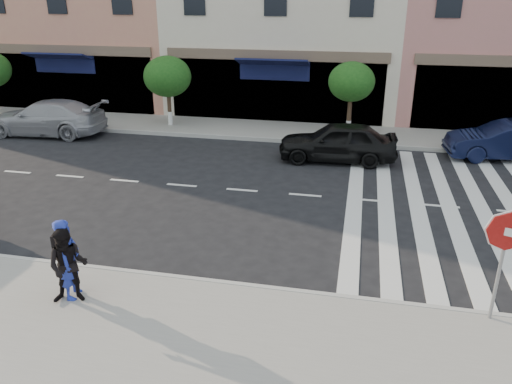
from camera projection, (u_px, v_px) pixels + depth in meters
name	position (u px, v px, depth m)	size (l,w,h in m)	color
ground	(203.00, 250.00, 12.08)	(120.00, 120.00, 0.00)	black
sidewalk_near	(137.00, 348.00, 8.65)	(60.00, 4.50, 0.15)	gray
sidewalk_far	(279.00, 131.00, 22.02)	(60.00, 3.00, 0.15)	gray
street_tree_wb	(167.00, 77.00, 21.97)	(2.10, 2.10, 3.06)	#473323
street_tree_c	(351.00, 82.00, 20.40)	(1.90, 1.90, 3.04)	#473323
stop_sign	(506.00, 241.00, 8.71)	(0.73, 0.32, 2.21)	gray
photographer	(69.00, 259.00, 9.71)	(0.61, 0.40, 1.68)	#21319B
walker	(68.00, 266.00, 9.57)	(0.76, 0.59, 1.57)	black
car_far_left	(46.00, 118.00, 21.51)	(2.08, 5.13, 1.49)	#9E9DA2
car_far_mid	(338.00, 142.00, 18.17)	(1.71, 4.25, 1.45)	black
car_far_right	(507.00, 141.00, 18.36)	(1.48, 4.25, 1.40)	black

